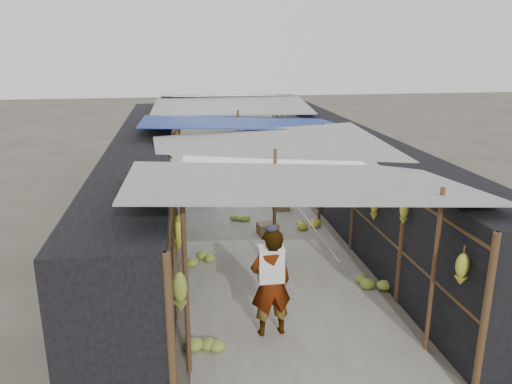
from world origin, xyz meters
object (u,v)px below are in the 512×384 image
black_basin (268,184)px  vendor_seated (265,185)px  vendor_elderly (271,283)px  shopper_blue (209,180)px  crate_near (268,229)px

black_basin → vendor_seated: vendor_seated is taller
vendor_seated → vendor_elderly: bearing=-11.1°
shopper_blue → vendor_seated: (1.74, 0.46, -0.35)m
crate_near → shopper_blue: size_ratio=0.32×
vendor_elderly → vendor_seated: vendor_elderly is taller
black_basin → shopper_blue: (-2.03, -1.58, 0.66)m
black_basin → vendor_elderly: bearing=-99.9°
shopper_blue → vendor_seated: size_ratio=1.87×
crate_near → shopper_blue: 2.99m
vendor_seated → shopper_blue: bearing=-77.1°
crate_near → vendor_seated: 3.14m
crate_near → vendor_seated: (0.46, 3.09, 0.26)m
vendor_elderly → shopper_blue: size_ratio=1.20×
black_basin → vendor_elderly: 8.74m
vendor_elderly → shopper_blue: 7.02m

